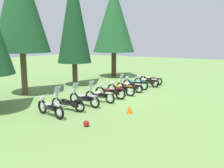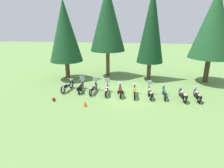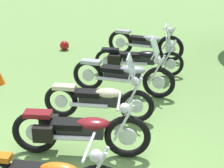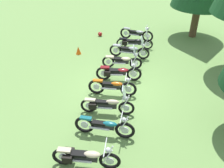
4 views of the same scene
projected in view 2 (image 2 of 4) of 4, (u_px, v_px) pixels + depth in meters
ground_plane at (128, 95)px, 17.68m from camera, size 80.00×80.00×0.00m
motorcycle_0 at (67, 86)px, 18.65m from camera, size 0.77×2.25×1.03m
motorcycle_1 at (81, 87)px, 18.44m from camera, size 0.66×2.29×1.34m
motorcycle_2 at (93, 88)px, 18.14m from camera, size 0.60×2.37×1.37m
motorcycle_3 at (107, 90)px, 17.75m from camera, size 0.65×2.18×1.35m
motorcycle_4 at (120, 90)px, 17.52m from camera, size 0.72×2.29×1.03m
motorcycle_5 at (135, 91)px, 17.31m from camera, size 0.65×2.24×1.03m
motorcycle_6 at (150, 92)px, 17.11m from camera, size 0.75×2.26×1.35m
motorcycle_7 at (164, 92)px, 17.10m from camera, size 0.69×2.30×1.03m
motorcycle_8 at (183, 95)px, 16.56m from camera, size 0.77×2.26×1.01m
motorcycle_9 at (197, 95)px, 16.53m from camera, size 0.64×2.22×1.01m
pine_tree_0 at (65, 31)px, 20.84m from camera, size 3.59×3.59×8.58m
pine_tree_1 at (108, 18)px, 21.60m from camera, size 3.98×3.98×10.22m
pine_tree_2 at (152, 25)px, 20.50m from camera, size 2.89×2.89×9.87m
pine_tree_3 at (214, 24)px, 19.41m from camera, size 4.33×4.33×9.52m
traffic_cone at (85, 104)px, 15.30m from camera, size 0.32×0.32×0.48m
dropped_helmet at (54, 99)px, 16.38m from camera, size 0.29×0.29×0.29m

